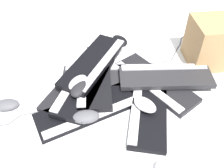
% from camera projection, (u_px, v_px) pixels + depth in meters
% --- Properties ---
extents(ground_plane, '(3.20, 3.20, 0.00)m').
position_uv_depth(ground_plane, '(131.00, 88.00, 1.20)').
color(ground_plane, white).
extents(keyboard_0, '(0.43, 0.40, 0.03)m').
position_uv_depth(keyboard_0, '(87.00, 110.00, 1.08)').
color(keyboard_0, black).
rests_on(keyboard_0, ground).
extents(keyboard_1, '(0.46, 0.25, 0.03)m').
position_uv_depth(keyboard_1, '(148.00, 107.00, 1.09)').
color(keyboard_1, black).
rests_on(keyboard_1, ground).
extents(keyboard_2, '(0.35, 0.46, 0.03)m').
position_uv_depth(keyboard_2, '(155.00, 82.00, 1.21)').
color(keyboard_2, black).
rests_on(keyboard_2, ground).
extents(keyboard_3, '(0.31, 0.46, 0.03)m').
position_uv_depth(keyboard_3, '(107.00, 76.00, 1.24)').
color(keyboard_3, '#232326').
rests_on(keyboard_3, ground).
extents(keyboard_4, '(0.45, 0.17, 0.03)m').
position_uv_depth(keyboard_4, '(78.00, 83.00, 1.20)').
color(keyboard_4, black).
rests_on(keyboard_4, ground).
extents(keyboard_5, '(0.45, 0.18, 0.03)m').
position_uv_depth(keyboard_5, '(85.00, 83.00, 1.16)').
color(keyboard_5, black).
rests_on(keyboard_5, keyboard_4).
extents(keyboard_6, '(0.46, 0.32, 0.03)m').
position_uv_depth(keyboard_6, '(94.00, 76.00, 1.20)').
color(keyboard_6, black).
rests_on(keyboard_6, keyboard_3).
extents(keyboard_7, '(0.31, 0.46, 0.03)m').
position_uv_depth(keyboard_7, '(166.00, 76.00, 1.19)').
color(keyboard_7, '#232326').
rests_on(keyboard_7, keyboard_2).
extents(keyboard_8, '(0.45, 0.18, 0.03)m').
position_uv_depth(keyboard_8, '(94.00, 62.00, 1.22)').
color(keyboard_8, black).
rests_on(keyboard_8, keyboard_6).
extents(mouse_0, '(0.12, 0.08, 0.04)m').
position_uv_depth(mouse_0, '(78.00, 83.00, 1.11)').
color(mouse_0, '#B7B7BC').
rests_on(mouse_0, keyboard_5).
extents(mouse_1, '(0.10, 0.13, 0.04)m').
position_uv_depth(mouse_1, '(145.00, 105.00, 1.05)').
color(mouse_1, silver).
rests_on(mouse_1, keyboard_1).
extents(mouse_4, '(0.11, 0.13, 0.04)m').
position_uv_depth(mouse_4, '(120.00, 40.00, 1.45)').
color(mouse_4, black).
rests_on(mouse_4, ground).
extents(mouse_5, '(0.11, 0.13, 0.04)m').
position_uv_depth(mouse_5, '(6.00, 105.00, 1.09)').
color(mouse_5, '#4C4C51').
rests_on(mouse_5, ground).
extents(mouse_6, '(0.11, 0.07, 0.04)m').
position_uv_depth(mouse_6, '(79.00, 88.00, 1.08)').
color(mouse_6, black).
rests_on(mouse_6, keyboard_5).
extents(mouse_7, '(0.11, 0.13, 0.04)m').
position_uv_depth(mouse_7, '(86.00, 117.00, 1.01)').
color(mouse_7, '#4C4C51').
rests_on(mouse_7, keyboard_0).
extents(cable_0, '(0.67, 0.37, 0.01)m').
position_uv_depth(cable_0, '(181.00, 40.00, 1.48)').
color(cable_0, '#59595B').
rests_on(cable_0, ground).
extents(cardboard_box, '(0.33, 0.37, 0.23)m').
position_uv_depth(cardboard_box, '(220.00, 42.00, 1.27)').
color(cardboard_box, '#9E774C').
rests_on(cardboard_box, ground).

